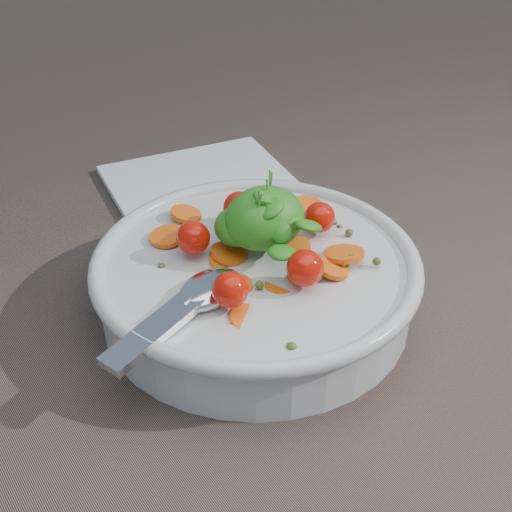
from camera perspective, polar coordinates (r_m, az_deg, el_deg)
ground at (r=0.57m, az=2.87°, el=-4.77°), size 6.00×6.00×0.00m
bowl at (r=0.56m, az=-0.01°, el=-1.86°), size 0.27×0.26×0.11m
napkin at (r=0.74m, az=-4.31°, el=5.71°), size 0.21×0.19×0.01m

